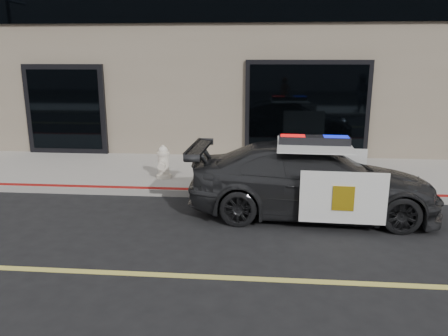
{
  "coord_description": "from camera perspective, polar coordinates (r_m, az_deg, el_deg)",
  "views": [
    {
      "loc": [
        -2.22,
        -5.43,
        2.96
      ],
      "look_at": [
        -2.9,
        2.2,
        1.0
      ],
      "focal_mm": 35.0,
      "sensor_mm": 36.0,
      "label": 1
    }
  ],
  "objects": [
    {
      "name": "ground",
      "position": [
        6.57,
        25.01,
        -13.89
      ],
      "size": [
        120.0,
        120.0,
        0.0
      ],
      "primitive_type": "plane",
      "color": "black",
      "rests_on": "ground"
    },
    {
      "name": "sidewalk_n",
      "position": [
        11.28,
        16.29,
        -1.04
      ],
      "size": [
        60.0,
        3.5,
        0.15
      ],
      "primitive_type": "cube",
      "color": "gray",
      "rests_on": "ground"
    },
    {
      "name": "police_car",
      "position": [
        8.48,
        11.45,
        -1.49
      ],
      "size": [
        2.34,
        4.82,
        1.53
      ],
      "color": "black",
      "rests_on": "ground"
    },
    {
      "name": "fire_hydrant",
      "position": [
        10.43,
        -7.92,
        0.69
      ],
      "size": [
        0.36,
        0.5,
        0.79
      ],
      "color": "white",
      "rests_on": "sidewalk_n"
    }
  ]
}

